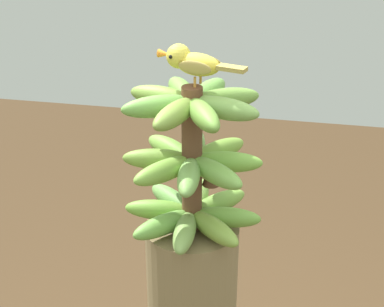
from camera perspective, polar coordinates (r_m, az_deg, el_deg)
name	(u,v)px	position (r m, az deg, el deg)	size (l,w,h in m)	color
banana_bunch	(192,161)	(1.15, 0.02, -0.70)	(0.29, 0.29, 0.30)	brown
perched_bird	(192,62)	(1.09, -0.02, 8.92)	(0.18, 0.07, 0.07)	#C68933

